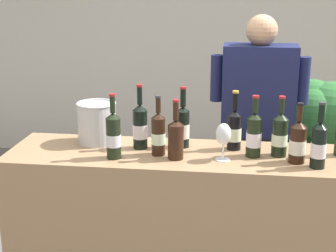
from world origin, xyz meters
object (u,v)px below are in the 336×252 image
object	(u,v)px
wine_bottle_7	(113,135)
ice_bucket	(97,122)
potted_shrub	(322,134)
wine_bottle_1	(234,129)
wine_glass	(224,136)
wine_bottle_4	(298,142)
wine_bottle_6	(158,134)
wine_bottle_0	(280,134)
wine_bottle_2	(319,145)
wine_bottle_5	(176,138)
person_server	(256,146)
wine_bottle_3	(254,135)
wine_bottle_8	(183,126)
wine_bottle_10	(140,126)

from	to	relation	value
wine_bottle_7	ice_bucket	xyz separation A→B (m)	(-0.16, 0.25, -0.01)
ice_bucket	potted_shrub	world-z (taller)	same
wine_bottle_1	wine_glass	distance (m)	0.19
wine_bottle_4	wine_bottle_6	distance (m)	0.72
potted_shrub	wine_bottle_0	bearing A→B (deg)	-113.18
wine_bottle_2	wine_bottle_6	world-z (taller)	wine_bottle_2
wine_bottle_5	wine_glass	world-z (taller)	wine_bottle_5
wine_bottle_4	wine_bottle_5	bearing A→B (deg)	-177.99
wine_bottle_0	wine_bottle_6	xyz separation A→B (m)	(-0.64, -0.06, -0.00)
wine_bottle_2	potted_shrub	distance (m)	1.12
potted_shrub	wine_bottle_6	bearing A→B (deg)	-136.39
wine_bottle_0	ice_bucket	xyz separation A→B (m)	(-1.01, 0.10, 0.00)
wine_bottle_5	person_server	xyz separation A→B (m)	(0.45, 0.70, -0.26)
wine_glass	wine_bottle_2	bearing A→B (deg)	-5.73
wine_bottle_3	wine_glass	world-z (taller)	wine_bottle_3
wine_bottle_1	ice_bucket	distance (m)	0.78
wine_bottle_1	potted_shrub	bearing A→B (deg)	53.03
wine_bottle_4	ice_bucket	distance (m)	1.11
wine_bottle_4	wine_glass	size ratio (longest dim) A/B	1.58
wine_bottle_0	wine_bottle_2	world-z (taller)	wine_bottle_2
wine_bottle_1	wine_bottle_3	distance (m)	0.15
wine_bottle_4	wine_bottle_8	size ratio (longest dim) A/B	0.91
wine_bottle_2	wine_bottle_10	xyz separation A→B (m)	(-0.93, 0.18, 0.01)
wine_bottle_2	wine_bottle_5	bearing A→B (deg)	176.93
wine_bottle_0	wine_bottle_10	world-z (taller)	wine_bottle_10
potted_shrub	wine_bottle_10	bearing A→B (deg)	-142.32
wine_bottle_8	potted_shrub	distance (m)	1.26
wine_bottle_10	wine_glass	distance (m)	0.48
person_server	potted_shrub	bearing A→B (deg)	34.68
wine_bottle_6	wine_glass	size ratio (longest dim) A/B	1.64
wine_bottle_6	wine_bottle_3	bearing A→B (deg)	4.21
wine_bottle_8	potted_shrub	world-z (taller)	wine_bottle_8
wine_bottle_0	wine_bottle_6	size ratio (longest dim) A/B	1.00
wine_bottle_5	wine_bottle_10	world-z (taller)	wine_bottle_10
wine_bottle_0	potted_shrub	distance (m)	1.03
wine_bottle_7	person_server	size ratio (longest dim) A/B	0.21
wine_bottle_7	wine_glass	size ratio (longest dim) A/B	1.74
wine_bottle_7	potted_shrub	xyz separation A→B (m)	(1.25, 1.06, -0.27)
wine_bottle_0	wine_bottle_7	world-z (taller)	wine_bottle_7
wine_bottle_0	wine_bottle_3	distance (m)	0.14
wine_bottle_3	wine_bottle_8	size ratio (longest dim) A/B	0.96
wine_bottle_3	wine_bottle_0	bearing A→B (deg)	11.18
wine_bottle_3	wine_glass	xyz separation A→B (m)	(-0.16, -0.08, 0.01)
person_server	wine_bottle_8	bearing A→B (deg)	-130.88
ice_bucket	person_server	distance (m)	1.08
wine_bottle_1	wine_bottle_10	distance (m)	0.52
wine_bottle_1	wine_bottle_0	bearing A→B (deg)	-18.57
wine_bottle_5	wine_bottle_6	bearing A→B (deg)	153.09
wine_bottle_10	potted_shrub	world-z (taller)	wine_bottle_10
wine_glass	ice_bucket	distance (m)	0.75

